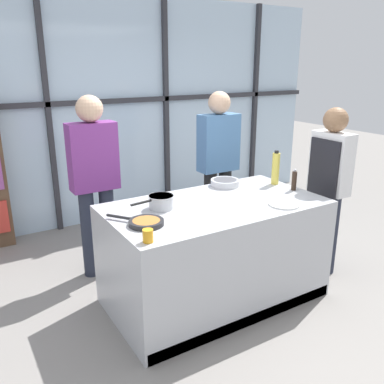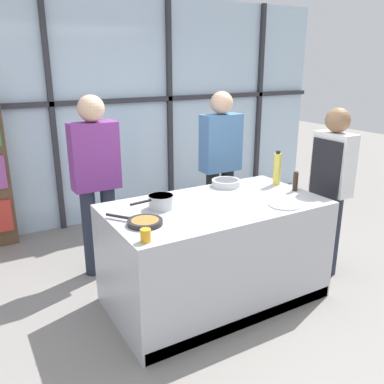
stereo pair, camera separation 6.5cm
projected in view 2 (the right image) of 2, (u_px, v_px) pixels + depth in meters
name	position (u px, v px, depth m)	size (l,w,h in m)	color
ground_plane	(214.00, 297.00, 3.62)	(18.00, 18.00, 0.00)	gray
back_window_wall	(114.00, 112.00, 5.13)	(6.40, 0.10, 2.80)	silver
demo_island	(215.00, 252.00, 3.48)	(1.81, 0.99, 0.89)	#B7BABF
chef	(331.00, 181.00, 3.83)	(0.23, 0.39, 1.61)	#232838
spectator_far_left	(96.00, 176.00, 3.78)	(0.44, 0.24, 1.73)	#232838
spectator_center_left	(220.00, 160.00, 4.46)	(0.45, 0.24, 1.71)	black
frying_pan	(144.00, 222.00, 2.92)	(0.33, 0.40, 0.04)	#232326
saucepan	(161.00, 201.00, 3.22)	(0.38, 0.21, 0.11)	silver
white_plate	(285.00, 205.00, 3.30)	(0.26, 0.26, 0.01)	white
mixing_bowl	(226.00, 183.00, 3.82)	(0.27, 0.27, 0.06)	silver
oil_bottle	(277.00, 169.00, 3.84)	(0.07, 0.07, 0.33)	#E0CC4C
pepper_grinder	(295.00, 181.00, 3.66)	(0.04, 0.04, 0.20)	#332319
juice_glass_near	(146.00, 235.00, 2.63)	(0.07, 0.07, 0.09)	orange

